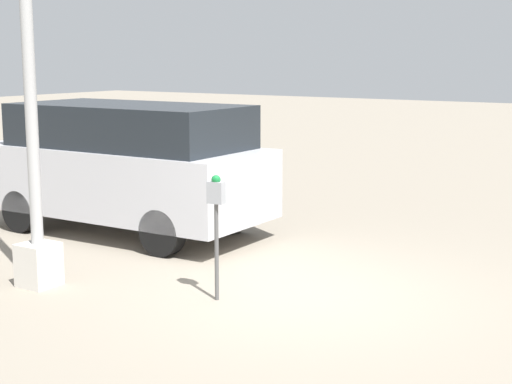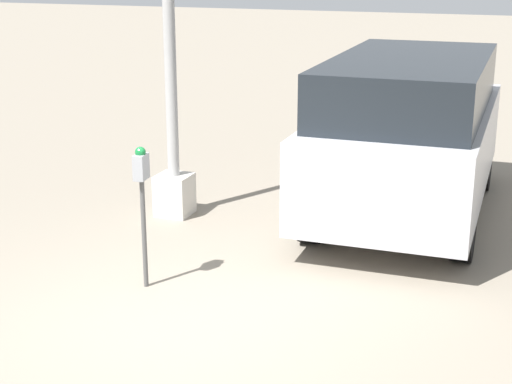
# 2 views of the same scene
# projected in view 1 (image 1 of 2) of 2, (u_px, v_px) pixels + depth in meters

# --- Properties ---
(ground_plane) EXTENTS (80.00, 80.00, 0.00)m
(ground_plane) POSITION_uv_depth(u_px,v_px,m) (295.00, 295.00, 9.57)
(ground_plane) COLOR gray
(parking_meter_near) EXTENTS (0.21, 0.13, 1.51)m
(parking_meter_near) POSITION_uv_depth(u_px,v_px,m) (216.00, 209.00, 9.18)
(parking_meter_near) COLOR #4C4C4C
(parking_meter_near) RESTS_ON ground
(lamp_post) EXTENTS (0.44, 0.44, 7.03)m
(lamp_post) POSITION_uv_depth(u_px,v_px,m) (31.00, 100.00, 9.54)
(lamp_post) COLOR beige
(lamp_post) RESTS_ON ground
(parked_van) EXTENTS (4.79, 2.08, 2.11)m
(parked_van) POSITION_uv_depth(u_px,v_px,m) (126.00, 164.00, 12.72)
(parked_van) COLOR #B2B2B7
(parked_van) RESTS_ON ground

